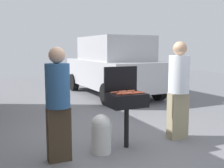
% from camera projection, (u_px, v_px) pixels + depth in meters
% --- Properties ---
extents(ground_plane, '(24.00, 24.00, 0.00)m').
position_uv_depth(ground_plane, '(120.00, 146.00, 4.58)').
color(ground_plane, slate).
extents(bbq_grill, '(0.60, 0.44, 0.91)m').
position_uv_depth(bbq_grill, '(127.00, 102.00, 4.43)').
color(bbq_grill, black).
rests_on(bbq_grill, ground).
extents(grill_lid_open, '(0.60, 0.05, 0.42)m').
position_uv_depth(grill_lid_open, '(121.00, 79.00, 4.58)').
color(grill_lid_open, black).
rests_on(grill_lid_open, bbq_grill).
extents(hot_dog_0, '(0.13, 0.04, 0.03)m').
position_uv_depth(hot_dog_0, '(141.00, 93.00, 4.37)').
color(hot_dog_0, '#AD4228').
rests_on(hot_dog_0, bbq_grill).
extents(hot_dog_1, '(0.13, 0.03, 0.03)m').
position_uv_depth(hot_dog_1, '(134.00, 93.00, 4.31)').
color(hot_dog_1, '#AD4228').
rests_on(hot_dog_1, bbq_grill).
extents(hot_dog_2, '(0.13, 0.03, 0.03)m').
position_uv_depth(hot_dog_2, '(122.00, 93.00, 4.36)').
color(hot_dog_2, '#AD4228').
rests_on(hot_dog_2, bbq_grill).
extents(hot_dog_3, '(0.13, 0.03, 0.03)m').
position_uv_depth(hot_dog_3, '(122.00, 91.00, 4.52)').
color(hot_dog_3, '#C6593D').
rests_on(hot_dog_3, bbq_grill).
extents(hot_dog_4, '(0.13, 0.03, 0.03)m').
position_uv_depth(hot_dog_4, '(121.00, 92.00, 4.42)').
color(hot_dog_4, '#AD4228').
rests_on(hot_dog_4, bbq_grill).
extents(hot_dog_5, '(0.13, 0.03, 0.03)m').
position_uv_depth(hot_dog_5, '(120.00, 94.00, 4.26)').
color(hot_dog_5, '#AD4228').
rests_on(hot_dog_5, bbq_grill).
extents(hot_dog_6, '(0.13, 0.03, 0.03)m').
position_uv_depth(hot_dog_6, '(120.00, 94.00, 4.29)').
color(hot_dog_6, '#B74C33').
rests_on(hot_dog_6, bbq_grill).
extents(hot_dog_7, '(0.13, 0.04, 0.03)m').
position_uv_depth(hot_dog_7, '(130.00, 92.00, 4.48)').
color(hot_dog_7, '#C6593D').
rests_on(hot_dog_7, bbq_grill).
extents(hot_dog_8, '(0.13, 0.03, 0.03)m').
position_uv_depth(hot_dog_8, '(128.00, 93.00, 4.34)').
color(hot_dog_8, '#C6593D').
rests_on(hot_dog_8, bbq_grill).
extents(hot_dog_9, '(0.13, 0.03, 0.03)m').
position_uv_depth(hot_dog_9, '(126.00, 94.00, 4.27)').
color(hot_dog_9, '#B74C33').
rests_on(hot_dog_9, bbq_grill).
extents(hot_dog_10, '(0.13, 0.03, 0.03)m').
position_uv_depth(hot_dog_10, '(137.00, 92.00, 4.45)').
color(hot_dog_10, '#AD4228').
rests_on(hot_dog_10, bbq_grill).
extents(hot_dog_11, '(0.13, 0.03, 0.03)m').
position_uv_depth(hot_dog_11, '(130.00, 91.00, 4.54)').
color(hot_dog_11, '#AD4228').
rests_on(hot_dog_11, bbq_grill).
extents(hot_dog_12, '(0.13, 0.03, 0.03)m').
position_uv_depth(hot_dog_12, '(131.00, 91.00, 4.59)').
color(hot_dog_12, '#B74C33').
rests_on(hot_dog_12, bbq_grill).
extents(hot_dog_13, '(0.13, 0.04, 0.03)m').
position_uv_depth(hot_dog_13, '(123.00, 92.00, 4.48)').
color(hot_dog_13, '#C6593D').
rests_on(hot_dog_13, bbq_grill).
extents(hot_dog_14, '(0.13, 0.04, 0.03)m').
position_uv_depth(hot_dog_14, '(114.00, 92.00, 4.41)').
color(hot_dog_14, '#C6593D').
rests_on(hot_dog_14, bbq_grill).
extents(propane_tank, '(0.32, 0.32, 0.62)m').
position_uv_depth(propane_tank, '(101.00, 133.00, 4.24)').
color(propane_tank, silver).
rests_on(propane_tank, ground).
extents(person_left, '(0.35, 0.35, 1.65)m').
position_uv_depth(person_left, '(58.00, 100.00, 3.86)').
color(person_left, '#3F3323').
rests_on(person_left, ground).
extents(person_right, '(0.37, 0.37, 1.75)m').
position_uv_depth(person_right, '(179.00, 87.00, 4.85)').
color(person_right, gray).
rests_on(person_right, ground).
extents(parked_minivan, '(2.11, 4.44, 2.02)m').
position_uv_depth(parked_minivan, '(113.00, 66.00, 9.42)').
color(parked_minivan, '#B7B7BC').
rests_on(parked_minivan, ground).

